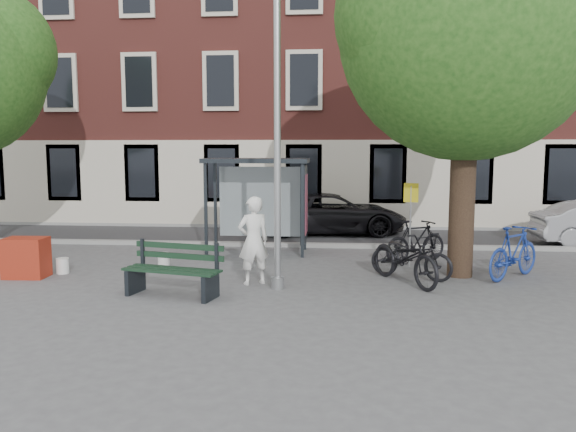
{
  "coord_description": "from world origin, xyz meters",
  "views": [
    {
      "loc": [
        1.21,
        -11.3,
        2.86
      ],
      "look_at": [
        0.13,
        0.95,
        1.4
      ],
      "focal_mm": 35.0,
      "sensor_mm": 36.0,
      "label": 1
    }
  ],
  "objects_px": {
    "bike_a": "(411,256)",
    "bench": "(173,273)",
    "notice_sign": "(411,205)",
    "bike_d": "(416,241)",
    "painter": "(253,240)",
    "lamppost": "(277,153)",
    "car_dark": "(333,214)",
    "bike_b": "(514,252)",
    "bike_c": "(405,257)",
    "bus_shelter": "(271,184)",
    "red_stand": "(26,258)"
  },
  "relations": [
    {
      "from": "bike_a",
      "to": "bench",
      "type": "bearing_deg",
      "value": 139.14
    },
    {
      "from": "bike_a",
      "to": "notice_sign",
      "type": "height_order",
      "value": "notice_sign"
    },
    {
      "from": "notice_sign",
      "to": "bike_d",
      "type": "bearing_deg",
      "value": 81.9
    },
    {
      "from": "painter",
      "to": "bike_a",
      "type": "xyz_separation_m",
      "value": [
        3.41,
        0.82,
        -0.44
      ]
    },
    {
      "from": "bike_d",
      "to": "bench",
      "type": "bearing_deg",
      "value": 94.84
    },
    {
      "from": "lamppost",
      "to": "bench",
      "type": "height_order",
      "value": "lamppost"
    },
    {
      "from": "bike_d",
      "to": "notice_sign",
      "type": "relative_size",
      "value": 0.89
    },
    {
      "from": "car_dark",
      "to": "bench",
      "type": "bearing_deg",
      "value": 154.2
    },
    {
      "from": "bike_b",
      "to": "bike_c",
      "type": "relative_size",
      "value": 0.89
    },
    {
      "from": "painter",
      "to": "car_dark",
      "type": "relative_size",
      "value": 0.38
    },
    {
      "from": "bus_shelter",
      "to": "bike_c",
      "type": "relative_size",
      "value": 1.28
    },
    {
      "from": "lamppost",
      "to": "bike_a",
      "type": "xyz_separation_m",
      "value": [
        2.86,
        1.16,
        -2.29
      ]
    },
    {
      "from": "bike_a",
      "to": "red_stand",
      "type": "distance_m",
      "value": 8.62
    },
    {
      "from": "bike_b",
      "to": "red_stand",
      "type": "xyz_separation_m",
      "value": [
        -10.86,
        -0.85,
        -0.15
      ]
    },
    {
      "from": "bike_c",
      "to": "red_stand",
      "type": "bearing_deg",
      "value": 151.31
    },
    {
      "from": "bike_a",
      "to": "notice_sign",
      "type": "xyz_separation_m",
      "value": [
        0.14,
        1.34,
        1.01
      ]
    },
    {
      "from": "lamppost",
      "to": "bike_a",
      "type": "bearing_deg",
      "value": 22.07
    },
    {
      "from": "lamppost",
      "to": "painter",
      "type": "relative_size",
      "value": 3.24
    },
    {
      "from": "bench",
      "to": "bike_d",
      "type": "bearing_deg",
      "value": 49.3
    },
    {
      "from": "bike_d",
      "to": "bike_b",
      "type": "bearing_deg",
      "value": -160.82
    },
    {
      "from": "bike_c",
      "to": "bus_shelter",
      "type": "bearing_deg",
      "value": 103.8
    },
    {
      "from": "lamppost",
      "to": "painter",
      "type": "distance_m",
      "value": 1.95
    },
    {
      "from": "lamppost",
      "to": "bike_c",
      "type": "height_order",
      "value": "lamppost"
    },
    {
      "from": "lamppost",
      "to": "bike_b",
      "type": "xyz_separation_m",
      "value": [
        5.13,
        1.36,
        -2.19
      ]
    },
    {
      "from": "lamppost",
      "to": "painter",
      "type": "bearing_deg",
      "value": 147.99
    },
    {
      "from": "lamppost",
      "to": "bike_d",
      "type": "relative_size",
      "value": 3.35
    },
    {
      "from": "bike_b",
      "to": "bike_d",
      "type": "bearing_deg",
      "value": 5.36
    },
    {
      "from": "bus_shelter",
      "to": "red_stand",
      "type": "height_order",
      "value": "bus_shelter"
    },
    {
      "from": "bike_a",
      "to": "car_dark",
      "type": "bearing_deg",
      "value": 42.8
    },
    {
      "from": "bench",
      "to": "lamppost",
      "type": "bearing_deg",
      "value": 34.34
    },
    {
      "from": "lamppost",
      "to": "bus_shelter",
      "type": "height_order",
      "value": "lamppost"
    },
    {
      "from": "painter",
      "to": "bike_d",
      "type": "height_order",
      "value": "painter"
    },
    {
      "from": "bike_a",
      "to": "bike_c",
      "type": "relative_size",
      "value": 0.85
    },
    {
      "from": "bike_d",
      "to": "red_stand",
      "type": "bearing_deg",
      "value": 74.66
    },
    {
      "from": "bus_shelter",
      "to": "bench",
      "type": "bearing_deg",
      "value": -105.77
    },
    {
      "from": "bus_shelter",
      "to": "bike_a",
      "type": "bearing_deg",
      "value": -40.31
    },
    {
      "from": "bench",
      "to": "bike_c",
      "type": "height_order",
      "value": "bike_c"
    },
    {
      "from": "bench",
      "to": "car_dark",
      "type": "xyz_separation_m",
      "value": [
        3.06,
        8.5,
        0.23
      ]
    },
    {
      "from": "bike_d",
      "to": "bike_a",
      "type": "bearing_deg",
      "value": 138.3
    },
    {
      "from": "lamppost",
      "to": "bench",
      "type": "relative_size",
      "value": 3.0
    },
    {
      "from": "bench",
      "to": "red_stand",
      "type": "relative_size",
      "value": 2.26
    },
    {
      "from": "bike_a",
      "to": "bike_d",
      "type": "xyz_separation_m",
      "value": [
        0.35,
        1.81,
        0.05
      ]
    },
    {
      "from": "bike_b",
      "to": "notice_sign",
      "type": "relative_size",
      "value": 0.97
    },
    {
      "from": "bus_shelter",
      "to": "bike_c",
      "type": "height_order",
      "value": "bus_shelter"
    },
    {
      "from": "red_stand",
      "to": "notice_sign",
      "type": "height_order",
      "value": "notice_sign"
    },
    {
      "from": "lamppost",
      "to": "bench",
      "type": "bearing_deg",
      "value": -159.38
    },
    {
      "from": "bench",
      "to": "bike_d",
      "type": "relative_size",
      "value": 1.12
    },
    {
      "from": "bus_shelter",
      "to": "car_dark",
      "type": "xyz_separation_m",
      "value": [
        1.69,
        3.65,
        -1.23
      ]
    },
    {
      "from": "bus_shelter",
      "to": "bike_a",
      "type": "height_order",
      "value": "bus_shelter"
    },
    {
      "from": "painter",
      "to": "bike_b",
      "type": "bearing_deg",
      "value": 161.92
    }
  ]
}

